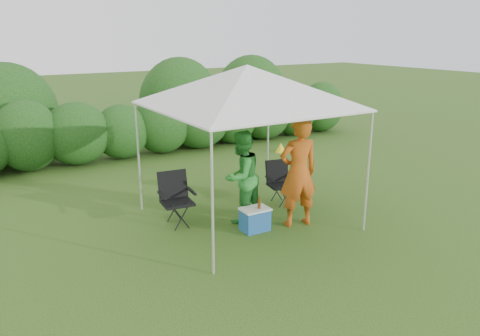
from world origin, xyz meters
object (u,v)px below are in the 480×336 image
chair_left (175,195)px  woman (241,177)px  canopy (247,86)px  man (298,172)px  cooler (255,219)px  chair_right (279,179)px

chair_left → woman: size_ratio=0.57×
canopy → chair_left: bearing=157.1°
man → cooler: size_ratio=3.96×
canopy → chair_right: bearing=22.2°
chair_right → cooler: 1.55m
chair_right → man: man is taller
man → woman: bearing=-31.8°
canopy → chair_left: size_ratio=3.22×
canopy → woman: 1.62m
woman → cooler: (-0.04, -0.53, -0.64)m
cooler → chair_right: bearing=39.1°
chair_right → chair_left: (-2.25, 0.08, 0.05)m
woman → chair_left: bearing=-46.5°
chair_left → man: size_ratio=0.49×
canopy → woman: canopy is taller
chair_left → woman: (1.09, -0.49, 0.30)m
chair_left → woman: bearing=-17.7°
woman → canopy: bearing=146.7°
chair_left → cooler: size_ratio=1.93×
woman → man: bearing=114.3°
cooler → man: bearing=-11.5°
woman → cooler: 0.83m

